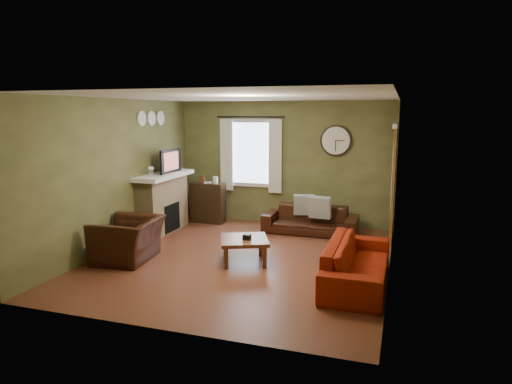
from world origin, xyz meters
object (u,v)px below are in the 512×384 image
(bookshelf, at_px, (208,203))
(sofa_brown, at_px, (310,220))
(armchair, at_px, (128,240))
(coffee_table, at_px, (244,250))
(sofa_red, at_px, (357,262))

(bookshelf, distance_m, sofa_brown, 2.31)
(sofa_brown, height_order, armchair, armchair)
(sofa_brown, distance_m, coffee_table, 2.19)
(sofa_brown, xyz_separation_m, armchair, (-2.47, -2.56, 0.07))
(sofa_red, relative_size, armchair, 1.95)
(coffee_table, bearing_deg, sofa_brown, 72.72)
(bookshelf, height_order, coffee_table, bookshelf)
(sofa_brown, bearing_deg, sofa_red, -64.79)
(armchair, bearing_deg, sofa_red, 85.46)
(armchair, xyz_separation_m, coffee_table, (1.82, 0.47, -0.14))
(sofa_brown, bearing_deg, armchair, -133.95)
(bookshelf, height_order, sofa_brown, bookshelf)
(bookshelf, xyz_separation_m, sofa_red, (3.45, -2.66, -0.13))
(sofa_red, xyz_separation_m, armchair, (-3.62, -0.11, 0.04))
(armchair, height_order, coffee_table, armchair)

